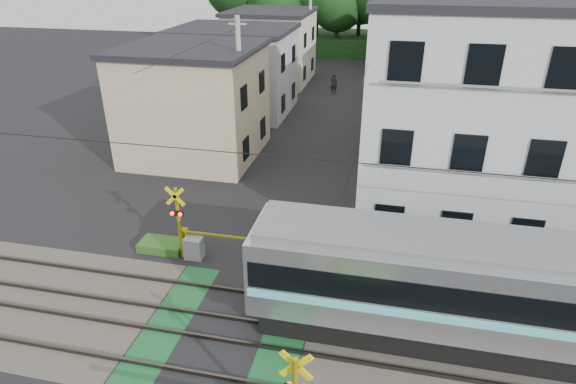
# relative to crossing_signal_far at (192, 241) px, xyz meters

# --- Properties ---
(ground) EXTENTS (120.00, 120.00, 0.00)m
(ground) POSITION_rel_crossing_signal_far_xyz_m (2.59, -3.65, -0.71)
(ground) COLOR black
(track_bed) EXTENTS (120.00, 120.00, 0.14)m
(track_bed) POSITION_rel_crossing_signal_far_xyz_m (2.59, -3.65, -0.67)
(track_bed) COLOR #47423A
(track_bed) RESTS_ON ground
(crossing_signal_far) EXTENTS (4.74, 0.65, 3.09)m
(crossing_signal_far) POSITION_rel_crossing_signal_far_xyz_m (0.00, 0.00, 0.00)
(crossing_signal_far) COLOR yellow
(crossing_signal_far) RESTS_ON ground
(apartment_block) EXTENTS (10.20, 8.36, 9.30)m
(apartment_block) POSITION_rel_crossing_signal_far_xyz_m (11.09, 5.84, 3.94)
(apartment_block) COLOR silver
(apartment_block) RESTS_ON ground
(houses_row) EXTENTS (22.07, 31.35, 6.80)m
(houses_row) POSITION_rel_crossing_signal_far_xyz_m (2.84, 22.27, 2.53)
(houses_row) COLOR #C4B38B
(houses_row) RESTS_ON ground
(tree_hill) EXTENTS (40.00, 12.51, 11.92)m
(tree_hill) POSITION_rel_crossing_signal_far_xyz_m (2.42, 44.57, 5.10)
(tree_hill) COLOR #163B13
(tree_hill) RESTS_ON ground
(catenary) EXTENTS (60.00, 5.04, 7.00)m
(catenary) POSITION_rel_crossing_signal_far_xyz_m (8.59, -3.62, 2.98)
(catenary) COLOR #2D2D33
(catenary) RESTS_ON ground
(utility_poles) EXTENTS (7.90, 42.00, 8.00)m
(utility_poles) POSITION_rel_crossing_signal_far_xyz_m (1.53, 19.35, 3.37)
(utility_poles) COLOR #A5A5A0
(utility_poles) RESTS_ON ground
(pedestrian) EXTENTS (0.71, 0.55, 1.74)m
(pedestrian) POSITION_rel_crossing_signal_far_xyz_m (2.11, 25.89, 0.16)
(pedestrian) COLOR #25232C
(pedestrian) RESTS_ON ground
(weed_patches) EXTENTS (10.25, 8.80, 0.40)m
(weed_patches) POSITION_rel_crossing_signal_far_xyz_m (4.34, -3.74, -0.53)
(weed_patches) COLOR #2D5E1E
(weed_patches) RESTS_ON ground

